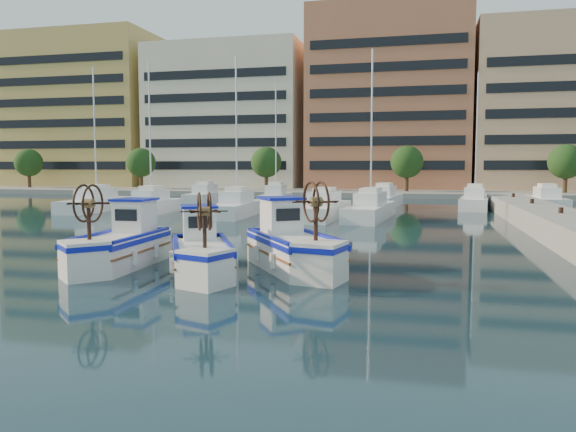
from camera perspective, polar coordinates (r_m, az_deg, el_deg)
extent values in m
plane|color=#18323F|center=(18.71, -5.71, -6.04)|extent=(300.00, 300.00, 0.00)
cube|color=gray|center=(84.60, 9.50, 2.71)|extent=(180.00, 40.00, 0.60)
cube|color=tan|center=(98.92, -19.90, 9.94)|extent=(24.00, 14.00, 24.00)
cube|color=black|center=(93.18, -22.32, 10.19)|extent=(22.08, 0.12, 21.60)
cube|color=beige|center=(87.64, -5.90, 9.90)|extent=(23.00, 14.00, 21.00)
cube|color=black|center=(81.10, -7.58, 10.28)|extent=(21.16, 0.12, 18.90)
cube|color=#BE6D49|center=(83.02, 10.23, 11.51)|extent=(22.00, 14.00, 25.00)
cube|color=black|center=(76.09, 9.90, 12.12)|extent=(20.24, 0.12, 22.50)
cube|color=#E4AC7F|center=(84.62, 26.20, 9.94)|extent=(23.00, 14.00, 22.00)
cylinder|color=#3F2B19|center=(90.37, -24.79, 3.23)|extent=(0.50, 0.50, 3.00)
sphere|color=#244C1B|center=(90.35, -24.85, 4.94)|extent=(4.00, 4.00, 4.00)
cylinder|color=#3F2B19|center=(80.45, -14.67, 3.36)|extent=(0.50, 0.50, 3.00)
sphere|color=#244C1B|center=(80.42, -14.71, 5.28)|extent=(4.00, 4.00, 4.00)
cylinder|color=#3F2B19|center=(73.65, -2.22, 3.38)|extent=(0.50, 0.50, 3.00)
sphere|color=#244C1B|center=(73.62, -2.22, 5.48)|extent=(4.00, 4.00, 4.00)
cylinder|color=#3F2B19|center=(70.88, 11.95, 3.22)|extent=(0.50, 0.50, 3.00)
sphere|color=#244C1B|center=(70.85, 11.99, 5.40)|extent=(4.00, 4.00, 4.00)
cylinder|color=#3F2B19|center=(72.61, 26.31, 2.85)|extent=(0.50, 0.50, 3.00)
sphere|color=#244C1B|center=(72.58, 26.39, 4.98)|extent=(4.00, 4.00, 4.00)
cube|color=white|center=(48.19, -18.84, 1.08)|extent=(2.53, 9.06, 1.00)
cylinder|color=silver|center=(48.15, -19.03, 7.62)|extent=(0.12, 0.12, 11.00)
cube|color=white|center=(44.12, -13.70, 0.86)|extent=(2.74, 8.09, 1.00)
cylinder|color=silver|center=(44.08, -13.85, 8.01)|extent=(0.12, 0.12, 11.00)
cube|color=white|center=(41.14, -5.20, 0.70)|extent=(2.63, 8.66, 1.00)
cylinder|color=silver|center=(41.10, -5.26, 8.36)|extent=(0.12, 0.12, 11.00)
cube|color=white|center=(39.35, 3.73, 0.51)|extent=(2.52, 9.83, 1.00)
cube|color=white|center=(39.05, 8.38, 0.43)|extent=(2.95, 9.90, 1.00)
cylinder|color=silver|center=(39.00, 8.49, 8.51)|extent=(0.12, 0.12, 11.00)
cube|color=white|center=(56.87, -8.40, 1.85)|extent=(2.62, 7.72, 1.00)
cube|color=white|center=(53.81, -1.23, 1.73)|extent=(2.88, 7.66, 1.00)
cylinder|color=silver|center=(53.78, -1.24, 7.59)|extent=(0.12, 0.12, 11.00)
cube|color=white|center=(51.37, 9.75, 1.50)|extent=(3.04, 9.10, 1.00)
cube|color=white|center=(50.55, 18.44, 1.26)|extent=(3.17, 8.16, 1.00)
cylinder|color=silver|center=(50.51, 18.61, 7.49)|extent=(0.12, 0.12, 11.00)
cube|color=white|center=(53.44, 24.77, 1.24)|extent=(2.34, 8.99, 1.00)
cube|color=white|center=(21.01, -16.78, -3.46)|extent=(2.10, 4.56, 1.12)
cube|color=#0D17AE|center=(20.96, -16.81, -2.30)|extent=(2.16, 4.70, 0.17)
cube|color=#172DBA|center=(20.96, -16.80, -2.49)|extent=(1.66, 4.09, 0.06)
cube|color=white|center=(22.01, -15.28, -0.03)|extent=(1.23, 1.43, 1.17)
cube|color=#0D17AE|center=(21.97, -15.32, 1.63)|extent=(1.40, 1.60, 0.09)
cylinder|color=#331E14|center=(19.21, -19.57, -0.76)|extent=(0.13, 0.13, 1.24)
cylinder|color=brown|center=(19.16, -19.62, 1.21)|extent=(0.35, 0.31, 0.30)
torus|color=#331E14|center=(19.24, -20.03, 1.21)|extent=(0.12, 1.25, 1.25)
torus|color=#331E14|center=(19.08, -19.21, 1.21)|extent=(0.12, 1.25, 1.25)
cube|color=white|center=(18.94, -8.77, -4.32)|extent=(3.44, 4.56, 1.05)
cube|color=#0D17AE|center=(18.88, -8.79, -3.13)|extent=(3.55, 4.70, 0.16)
cube|color=#172DBA|center=(18.89, -8.78, -3.31)|extent=(2.90, 4.01, 0.06)
cube|color=white|center=(19.99, -9.01, -0.73)|extent=(1.55, 1.65, 1.10)
cube|color=#0D17AE|center=(19.94, -9.04, 0.99)|extent=(1.75, 1.85, 0.08)
cylinder|color=#331E14|center=(17.01, -8.47, -1.62)|extent=(0.12, 0.12, 1.16)
cylinder|color=brown|center=(16.95, -8.49, 0.46)|extent=(0.41, 0.39, 0.28)
torus|color=#331E14|center=(16.94, -9.00, 0.45)|extent=(0.57, 1.08, 1.17)
torus|color=#331E14|center=(16.96, -7.99, 0.47)|extent=(0.57, 1.08, 1.17)
cube|color=white|center=(19.54, 0.59, -3.81)|extent=(4.22, 4.99, 1.16)
cube|color=#0D17AE|center=(19.48, 0.59, -2.52)|extent=(4.34, 5.14, 0.18)
cube|color=#172DBA|center=(19.48, 0.59, -2.72)|extent=(3.60, 4.36, 0.07)
cube|color=white|center=(20.64, -0.68, 0.00)|extent=(1.81, 1.87, 1.22)
cube|color=#0D17AE|center=(20.59, -0.68, 1.84)|extent=(2.04, 2.10, 0.09)
cylinder|color=#331E14|center=(17.54, 2.84, -0.79)|extent=(0.13, 0.13, 1.29)
cylinder|color=brown|center=(17.48, 2.85, 1.45)|extent=(0.47, 0.45, 0.31)
torus|color=#331E14|center=(17.42, 2.35, 1.44)|extent=(0.77, 1.13, 1.30)
torus|color=#331E14|center=(17.55, 3.35, 1.46)|extent=(0.77, 1.13, 1.30)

